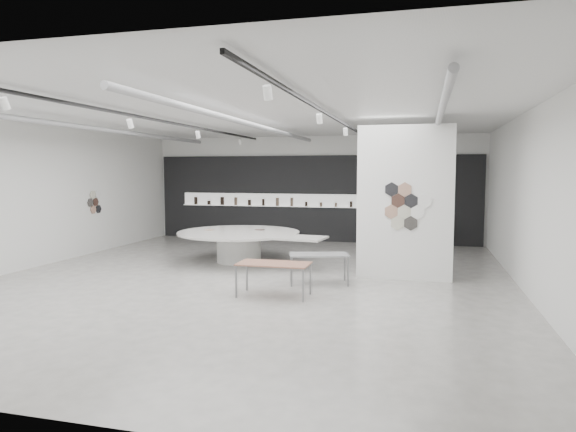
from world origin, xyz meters
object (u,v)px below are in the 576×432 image
(sample_table_stone, at_px, (319,257))
(kitchen_counter, at_px, (414,231))
(display_island, at_px, (241,242))
(sample_table_wood, at_px, (274,265))
(partition_column, at_px, (405,203))

(sample_table_stone, relative_size, kitchen_counter, 0.78)
(display_island, bearing_deg, kitchen_counter, 51.05)
(sample_table_wood, xyz_separation_m, kitchen_counter, (2.61, 7.95, -0.11))
(sample_table_stone, bearing_deg, display_island, 141.12)
(sample_table_wood, bearing_deg, kitchen_counter, 71.81)
(partition_column, height_order, display_island, partition_column)
(partition_column, xyz_separation_m, display_island, (-4.48, 1.10, -1.24))
(display_island, distance_m, sample_table_wood, 4.04)
(display_island, height_order, sample_table_stone, display_island)
(display_island, height_order, kitchen_counter, kitchen_counter)
(display_island, distance_m, sample_table_stone, 3.41)
(sample_table_stone, bearing_deg, kitchen_counter, 73.44)
(partition_column, xyz_separation_m, sample_table_stone, (-1.83, -1.04, -1.18))
(display_island, xyz_separation_m, kitchen_counter, (4.61, 4.44, -0.04))
(partition_column, xyz_separation_m, kitchen_counter, (0.13, 5.54, -1.27))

